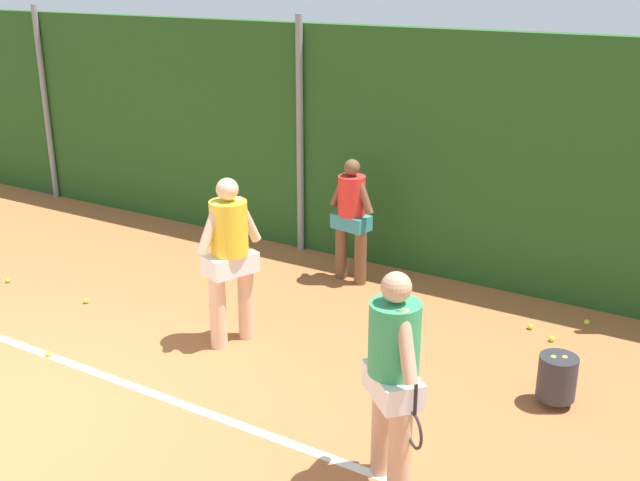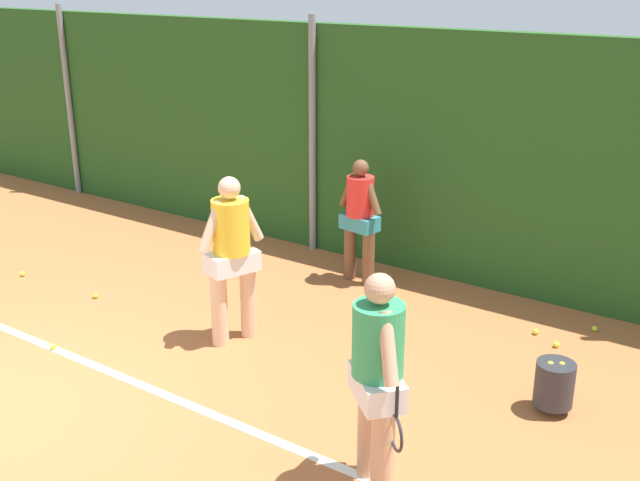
# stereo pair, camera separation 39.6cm
# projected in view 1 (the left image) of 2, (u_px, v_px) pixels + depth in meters

# --- Properties ---
(ground_plane) EXTENTS (27.76, 27.76, 0.00)m
(ground_plane) POSITION_uv_depth(u_px,v_px,m) (118.00, 350.00, 8.20)
(ground_plane) COLOR #B76638
(hedge_fence_backdrop) EXTENTS (18.05, 0.25, 3.18)m
(hedge_fence_backdrop) POSITION_uv_depth(u_px,v_px,m) (307.00, 140.00, 10.75)
(hedge_fence_backdrop) COLOR #23511E
(hedge_fence_backdrop) RESTS_ON ground_plane
(fence_post_left) EXTENTS (0.10, 0.10, 3.31)m
(fence_post_left) POSITION_uv_depth(u_px,v_px,m) (46.00, 104.00, 13.13)
(fence_post_left) COLOR gray
(fence_post_left) RESTS_ON ground_plane
(fence_post_center) EXTENTS (0.10, 0.10, 3.31)m
(fence_post_center) POSITION_uv_depth(u_px,v_px,m) (300.00, 137.00, 10.59)
(fence_post_center) COLOR gray
(fence_post_center) RESTS_ON ground_plane
(court_baseline_paint) EXTENTS (13.19, 0.10, 0.01)m
(court_baseline_paint) POSITION_uv_depth(u_px,v_px,m) (84.00, 368.00, 7.82)
(court_baseline_paint) COLOR white
(court_baseline_paint) RESTS_ON ground_plane
(player_foreground_near) EXTENTS (0.68, 0.59, 1.82)m
(player_foreground_near) POSITION_uv_depth(u_px,v_px,m) (393.00, 371.00, 5.73)
(player_foreground_near) COLOR tan
(player_foreground_near) RESTS_ON ground_plane
(player_midcourt) EXTENTS (0.49, 0.74, 1.86)m
(player_midcourt) POSITION_uv_depth(u_px,v_px,m) (230.00, 253.00, 8.04)
(player_midcourt) COLOR beige
(player_midcourt) RESTS_ON ground_plane
(player_backcourt_far) EXTENTS (0.68, 0.35, 1.63)m
(player_backcourt_far) POSITION_uv_depth(u_px,v_px,m) (351.00, 214.00, 9.72)
(player_backcourt_far) COLOR brown
(player_backcourt_far) RESTS_ON ground_plane
(ball_hopper) EXTENTS (0.36, 0.36, 0.51)m
(ball_hopper) POSITION_uv_depth(u_px,v_px,m) (557.00, 377.00, 7.09)
(ball_hopper) COLOR #2D2D33
(ball_hopper) RESTS_ON ground_plane
(tennis_ball_0) EXTENTS (0.07, 0.07, 0.07)m
(tennis_ball_0) POSITION_uv_depth(u_px,v_px,m) (530.00, 327.00, 8.66)
(tennis_ball_0) COLOR #CCDB33
(tennis_ball_0) RESTS_ON ground_plane
(tennis_ball_2) EXTENTS (0.07, 0.07, 0.07)m
(tennis_ball_2) POSITION_uv_depth(u_px,v_px,m) (49.00, 354.00, 8.05)
(tennis_ball_2) COLOR #CCDB33
(tennis_ball_2) RESTS_ON ground_plane
(tennis_ball_3) EXTENTS (0.07, 0.07, 0.07)m
(tennis_ball_3) POSITION_uv_depth(u_px,v_px,m) (8.00, 280.00, 9.94)
(tennis_ball_3) COLOR #CCDB33
(tennis_ball_3) RESTS_ON ground_plane
(tennis_ball_4) EXTENTS (0.07, 0.07, 0.07)m
(tennis_ball_4) POSITION_uv_depth(u_px,v_px,m) (552.00, 339.00, 8.38)
(tennis_ball_4) COLOR #CCDB33
(tennis_ball_4) RESTS_ON ground_plane
(tennis_ball_6) EXTENTS (0.07, 0.07, 0.07)m
(tennis_ball_6) POSITION_uv_depth(u_px,v_px,m) (587.00, 322.00, 8.77)
(tennis_ball_6) COLOR #CCDB33
(tennis_ball_6) RESTS_ON ground_plane
(tennis_ball_7) EXTENTS (0.07, 0.07, 0.07)m
(tennis_ball_7) POSITION_uv_depth(u_px,v_px,m) (86.00, 301.00, 9.33)
(tennis_ball_7) COLOR #CCDB33
(tennis_ball_7) RESTS_ON ground_plane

